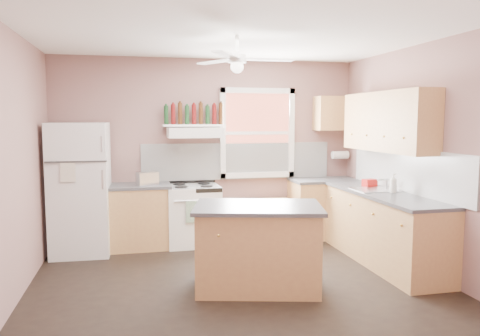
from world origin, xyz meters
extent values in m
plane|color=black|center=(0.00, 0.00, 0.00)|extent=(4.50, 4.50, 0.00)
plane|color=white|center=(0.00, 0.00, 2.70)|extent=(4.50, 4.50, 0.00)
cube|color=#825D57|center=(0.00, 2.02, 1.35)|extent=(4.50, 0.05, 2.70)
cube|color=#825D57|center=(2.27, 0.00, 1.35)|extent=(0.05, 4.00, 2.70)
cube|color=#825D57|center=(-2.27, 0.00, 1.35)|extent=(0.05, 4.00, 2.70)
cube|color=white|center=(0.45, 1.99, 1.18)|extent=(2.90, 0.03, 0.55)
cube|color=white|center=(2.23, 0.30, 1.18)|extent=(0.03, 2.60, 0.55)
cube|color=brown|center=(0.75, 1.98, 1.60)|extent=(1.00, 0.02, 1.20)
cube|color=white|center=(0.75, 1.96, 1.60)|extent=(1.16, 0.07, 1.36)
cube|color=white|center=(-1.80, 1.57, 0.88)|extent=(0.77, 0.75, 1.77)
cube|color=#AE7A48|center=(-1.06, 1.70, 0.43)|extent=(0.90, 0.60, 0.86)
cube|color=#3D3D3F|center=(-1.06, 1.70, 0.88)|extent=(0.92, 0.62, 0.04)
cube|color=silver|center=(-0.92, 1.61, 0.99)|extent=(0.32, 0.25, 0.18)
cube|color=white|center=(-0.28, 1.70, 0.43)|extent=(0.75, 0.65, 0.86)
cube|color=white|center=(-0.23, 1.75, 1.62)|extent=(0.78, 0.50, 0.14)
cube|color=white|center=(-0.23, 1.87, 1.72)|extent=(0.90, 0.26, 0.03)
cube|color=#AE7A48|center=(0.93, 1.75, 0.29)|extent=(0.60, 0.42, 0.58)
cube|color=#AE7A48|center=(1.75, 1.70, 0.43)|extent=(1.00, 0.60, 0.86)
cube|color=#AE7A48|center=(1.95, 0.30, 0.43)|extent=(0.60, 2.20, 0.86)
cube|color=#3D3D3F|center=(1.75, 1.70, 0.88)|extent=(1.02, 0.62, 0.04)
cube|color=#3D3D3F|center=(1.94, 0.30, 0.88)|extent=(0.62, 2.22, 0.04)
cube|color=silver|center=(1.94, 0.50, 0.90)|extent=(0.55, 0.45, 0.03)
cylinder|color=silver|center=(2.10, 0.50, 0.97)|extent=(0.03, 0.03, 0.14)
cube|color=#AE7A48|center=(2.08, 0.50, 1.78)|extent=(0.33, 1.80, 0.76)
cube|color=#AE7A48|center=(1.95, 1.83, 1.90)|extent=(0.60, 0.33, 0.52)
cylinder|color=white|center=(2.07, 1.86, 1.25)|extent=(0.26, 0.12, 0.12)
cube|color=#AE7A48|center=(0.18, -0.20, 0.43)|extent=(1.42, 1.08, 0.86)
cube|color=#3D3D3F|center=(0.18, -0.20, 0.88)|extent=(1.51, 1.17, 0.04)
cylinder|color=white|center=(0.00, 0.00, 2.45)|extent=(0.20, 0.20, 0.08)
imported|color=silver|center=(2.04, 0.23, 1.02)|extent=(0.12, 0.12, 0.24)
cube|color=#B0120F|center=(2.03, 0.81, 0.95)|extent=(0.20, 0.16, 0.10)
cylinder|color=#143819|center=(-0.63, 1.87, 1.87)|extent=(0.06, 0.06, 0.27)
cylinder|color=#590F0F|center=(-0.53, 1.87, 1.88)|extent=(0.06, 0.06, 0.29)
cylinder|color=#3F230F|center=(-0.43, 1.87, 1.89)|extent=(0.06, 0.06, 0.31)
cylinder|color=#143819|center=(-0.33, 1.87, 1.87)|extent=(0.06, 0.06, 0.27)
cylinder|color=#590F0F|center=(-0.23, 1.87, 1.88)|extent=(0.06, 0.06, 0.29)
cylinder|color=#3F230F|center=(-0.13, 1.87, 1.89)|extent=(0.06, 0.06, 0.31)
cylinder|color=#143819|center=(-0.03, 1.87, 1.87)|extent=(0.06, 0.06, 0.27)
cylinder|color=#590F0F|center=(0.07, 1.87, 1.88)|extent=(0.06, 0.06, 0.29)
cylinder|color=#3F230F|center=(0.17, 1.87, 1.89)|extent=(0.06, 0.06, 0.31)
camera|label=1|loc=(-1.09, -4.94, 1.82)|focal=35.00mm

